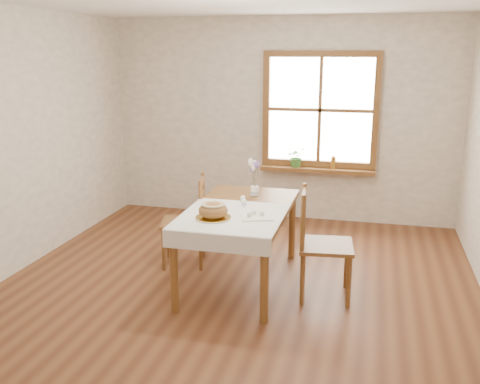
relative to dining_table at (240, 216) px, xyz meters
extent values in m
plane|color=brown|center=(0.00, -0.30, -0.66)|extent=(5.00, 5.00, 0.00)
cube|color=white|center=(0.00, 2.20, 0.64)|extent=(4.50, 0.10, 2.60)
cube|color=white|center=(0.00, -2.80, 0.64)|extent=(4.50, 0.10, 2.60)
cube|color=white|center=(-2.25, -0.30, 0.64)|extent=(0.10, 5.00, 2.60)
cube|color=brown|center=(0.50, 2.16, 1.48)|extent=(1.46, 0.08, 0.08)
cube|color=brown|center=(0.50, 2.16, 0.10)|extent=(1.46, 0.08, 0.08)
cube|color=brown|center=(-0.19, 2.16, 0.79)|extent=(0.08, 0.08, 1.30)
cube|color=brown|center=(1.19, 2.16, 0.79)|extent=(0.08, 0.08, 1.30)
cube|color=brown|center=(0.50, 2.16, 0.79)|extent=(0.04, 0.06, 1.30)
cube|color=brown|center=(0.50, 2.16, 0.79)|extent=(1.30, 0.06, 0.04)
cube|color=white|center=(0.50, 2.19, 0.79)|extent=(1.30, 0.01, 1.30)
cube|color=brown|center=(0.50, 2.10, 0.03)|extent=(1.46, 0.20, 0.05)
cube|color=brown|center=(0.00, 0.00, 0.06)|extent=(0.90, 1.60, 0.05)
cylinder|color=brown|center=(-0.39, -0.74, -0.31)|extent=(0.07, 0.07, 0.70)
cylinder|color=brown|center=(0.39, -0.74, -0.31)|extent=(0.07, 0.07, 0.70)
cylinder|color=brown|center=(-0.39, 0.74, -0.31)|extent=(0.07, 0.07, 0.70)
cylinder|color=brown|center=(0.39, 0.74, -0.31)|extent=(0.07, 0.07, 0.70)
cube|color=silver|center=(0.00, -0.30, 0.09)|extent=(0.91, 0.99, 0.01)
cylinder|color=white|center=(-0.13, -0.42, 0.10)|extent=(0.37, 0.37, 0.02)
ellipsoid|color=olive|center=(-0.13, -0.42, 0.18)|extent=(0.26, 0.26, 0.14)
cube|color=silver|center=(0.23, -0.30, 0.10)|extent=(0.32, 0.30, 0.01)
cylinder|color=white|center=(0.00, 0.09, 0.14)|extent=(0.04, 0.04, 0.08)
cylinder|color=white|center=(0.04, -0.02, 0.14)|extent=(0.06, 0.06, 0.08)
cylinder|color=white|center=(0.04, 0.43, 0.13)|extent=(0.11, 0.11, 0.09)
imported|color=#3C7C31|center=(0.23, 2.10, 0.15)|extent=(0.29, 0.31, 0.20)
cylinder|color=#9C661C|center=(0.70, 2.10, 0.13)|extent=(0.07, 0.07, 0.17)
camera|label=1|loc=(1.17, -4.67, 1.51)|focal=40.00mm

